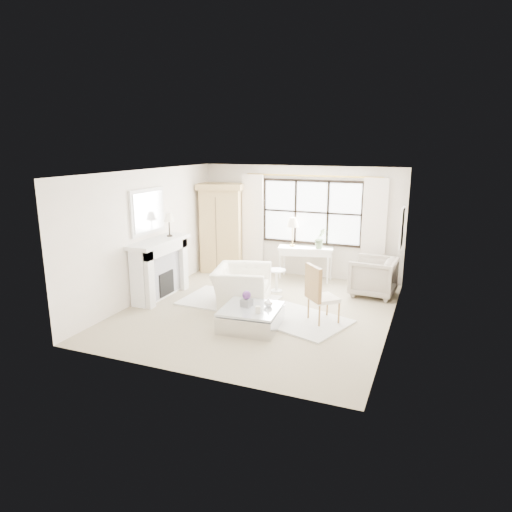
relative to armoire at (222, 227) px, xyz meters
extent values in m
plane|color=tan|center=(1.95, -2.39, -1.14)|extent=(5.50, 5.50, 0.00)
plane|color=white|center=(1.95, -2.39, 1.56)|extent=(5.50, 5.50, 0.00)
plane|color=beige|center=(1.95, 0.36, 0.21)|extent=(5.00, 0.00, 5.00)
plane|color=beige|center=(1.95, -5.14, 0.21)|extent=(5.00, 0.00, 5.00)
plane|color=white|center=(-0.55, -2.39, 0.21)|extent=(0.00, 5.50, 5.50)
plane|color=beige|center=(4.45, -2.39, 0.21)|extent=(0.00, 5.50, 5.50)
cube|color=white|center=(2.25, 0.34, 0.46)|extent=(2.40, 0.02, 1.50)
cylinder|color=#B89440|center=(2.25, 0.28, 1.33)|extent=(3.30, 0.04, 0.04)
cube|color=white|center=(0.75, 0.26, 0.10)|extent=(0.55, 0.10, 2.47)
cube|color=silver|center=(3.75, 0.26, 0.10)|extent=(0.55, 0.10, 2.47)
cube|color=white|center=(-0.34, -2.39, -0.55)|extent=(0.34, 1.50, 1.18)
cube|color=#B4B4BB|center=(-0.17, -2.39, -0.61)|extent=(0.03, 1.22, 0.97)
cube|color=black|center=(-0.16, -2.39, -0.82)|extent=(0.06, 0.52, 0.50)
cube|color=white|center=(-0.30, -2.39, 0.08)|extent=(0.58, 1.66, 0.08)
cube|color=silver|center=(-0.52, -2.39, 0.70)|extent=(0.05, 1.15, 0.95)
cube|color=silver|center=(-0.49, -2.39, 0.70)|extent=(0.02, 1.00, 0.80)
cube|color=silver|center=(4.42, -0.69, 0.41)|extent=(0.04, 0.62, 0.82)
cube|color=beige|center=(4.40, -0.69, 0.41)|extent=(0.01, 0.52, 0.72)
cylinder|color=black|center=(-0.25, -2.01, 0.14)|extent=(0.12, 0.12, 0.03)
cylinder|color=black|center=(-0.25, -2.01, 0.30)|extent=(0.03, 0.03, 0.30)
cone|color=#FEEED0|center=(-0.25, -2.01, 0.54)|extent=(0.22, 0.22, 0.18)
cube|color=tan|center=(0.00, 0.00, -0.09)|extent=(1.11, 0.81, 2.10)
cube|color=tan|center=(0.00, 0.00, 1.03)|extent=(1.25, 0.94, 0.14)
cube|color=white|center=(2.21, 0.05, -0.46)|extent=(1.30, 0.66, 0.14)
cube|color=white|center=(2.21, 0.05, -0.37)|extent=(1.37, 0.71, 0.06)
cylinder|color=#A68739|center=(1.88, 0.04, -0.32)|extent=(0.14, 0.14, 0.03)
cylinder|color=#A68739|center=(1.88, 0.04, -0.08)|extent=(0.02, 0.02, 0.46)
cone|color=beige|center=(1.88, 0.04, 0.24)|extent=(0.28, 0.28, 0.22)
imported|color=#566D48|center=(2.56, 0.03, -0.09)|extent=(0.34, 0.33, 0.49)
cylinder|color=silver|center=(1.89, -1.11, -1.12)|extent=(0.26, 0.26, 0.03)
cylinder|color=silver|center=(1.89, -1.11, -0.89)|extent=(0.06, 0.06, 0.44)
cylinder|color=white|center=(1.89, -1.11, -0.65)|extent=(0.40, 0.40, 0.03)
cube|color=silver|center=(1.18, -2.09, -1.12)|extent=(1.93, 1.39, 0.03)
cube|color=silver|center=(2.85, -2.59, -1.12)|extent=(2.03, 1.77, 0.03)
imported|color=white|center=(1.52, -2.19, -0.75)|extent=(1.30, 1.42, 0.79)
imported|color=#9F9486|center=(3.90, -0.57, -0.72)|extent=(0.99, 0.96, 0.84)
cube|color=white|center=(3.29, -2.48, -0.68)|extent=(0.66, 0.66, 0.07)
cube|color=#AA7E47|center=(3.12, -2.64, -0.36)|extent=(0.36, 0.38, 0.60)
cube|color=silver|center=(2.15, -3.22, -0.98)|extent=(1.08, 1.08, 0.32)
cube|color=#B8BEC4|center=(2.15, -3.22, -0.78)|extent=(1.08, 1.08, 0.04)
cube|color=slate|center=(2.05, -3.18, -0.69)|extent=(0.20, 0.20, 0.13)
sphere|color=#5E3078|center=(2.05, -3.18, -0.55)|extent=(0.15, 0.15, 0.15)
cylinder|color=beige|center=(2.36, -3.42, -0.70)|extent=(0.09, 0.09, 0.12)
imported|color=silver|center=(2.42, -3.06, -0.68)|extent=(0.19, 0.19, 0.16)
camera|label=1|loc=(5.09, -10.26, 2.08)|focal=32.00mm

